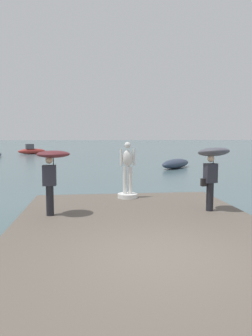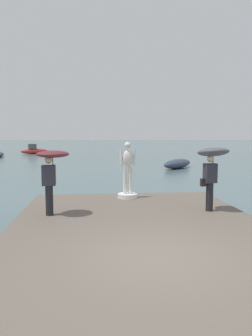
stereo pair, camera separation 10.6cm
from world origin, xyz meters
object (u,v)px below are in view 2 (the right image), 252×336
statue_white_figure (128,177)px  boat_far (178,164)px  onlooker_right (212,161)px  boat_leftward (34,151)px  onlooker_left (51,165)px

statue_white_figure → boat_far: (5.91, 14.58, -0.80)m
onlooker_right → boat_far: onlooker_right is taller
statue_white_figure → boat_far: bearing=67.9°
statue_white_figure → boat_leftward: size_ratio=0.49×
statue_white_figure → onlooker_right: size_ratio=1.04×
onlooker_left → onlooker_right: onlooker_right is taller
onlooker_left → boat_far: bearing=63.6°
statue_white_figure → boat_leftward: bearing=105.1°
boat_far → boat_leftward: boat_leftward is taller
boat_far → boat_leftward: (-16.31, 23.89, 0.16)m
onlooker_left → boat_leftward: 41.61m
boat_leftward → onlooker_right: bearing=-72.6°
onlooker_right → boat_leftward: 42.75m
statue_white_figure → boat_leftward: (-10.40, 38.47, -0.64)m
boat_leftward → statue_white_figure: bearing=-74.9°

